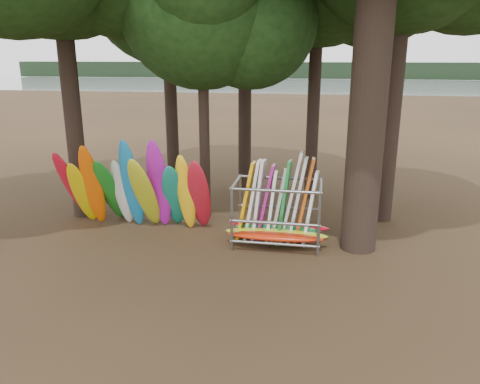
# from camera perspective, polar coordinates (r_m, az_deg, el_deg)

# --- Properties ---
(ground) EXTENTS (120.00, 120.00, 0.00)m
(ground) POSITION_cam_1_polar(r_m,az_deg,el_deg) (14.28, -2.60, -7.00)
(ground) COLOR #47331E
(ground) RESTS_ON ground
(lake) EXTENTS (160.00, 160.00, 0.00)m
(lake) POSITION_cam_1_polar(r_m,az_deg,el_deg) (73.06, 7.79, 11.75)
(lake) COLOR gray
(lake) RESTS_ON ground
(far_shore) EXTENTS (160.00, 4.00, 4.00)m
(far_shore) POSITION_cam_1_polar(r_m,az_deg,el_deg) (122.88, 8.85, 14.44)
(far_shore) COLOR black
(far_shore) RESTS_ON ground
(oak_5) EXTENTS (6.26, 6.26, 9.96)m
(oak_5) POSITION_cam_1_polar(r_m,az_deg,el_deg) (16.28, -4.71, 21.81)
(oak_5) COLOR black
(oak_5) RESTS_ON ground
(kayak_row) EXTENTS (5.22, 2.24, 3.29)m
(kayak_row) POSITION_cam_1_polar(r_m,az_deg,el_deg) (15.94, -12.92, 0.21)
(kayak_row) COLOR red
(kayak_row) RESTS_ON ground
(storage_rack) EXTENTS (3.25, 1.50, 2.91)m
(storage_rack) POSITION_cam_1_polar(r_m,az_deg,el_deg) (14.41, 4.56, -2.77)
(storage_rack) COLOR slate
(storage_rack) RESTS_ON ground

